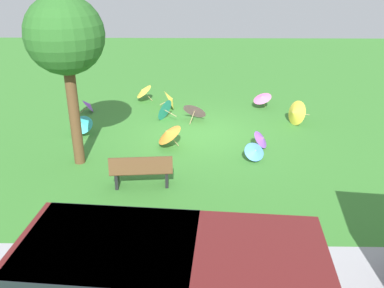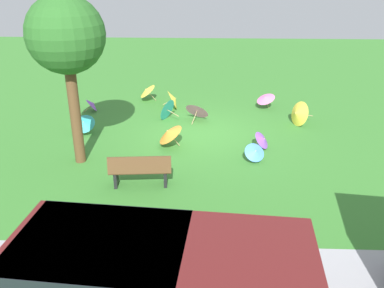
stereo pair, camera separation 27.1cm
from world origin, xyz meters
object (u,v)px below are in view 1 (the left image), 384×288
parasol_pink_0 (262,98)px  parasol_pink_1 (195,109)px  park_bench (141,171)px  parasol_orange_0 (168,133)px  parasol_blue_0 (255,151)px  parasol_yellow_0 (171,99)px  shade_tree (65,37)px  parasol_teal_0 (81,124)px  parasol_yellow_1 (143,91)px  van_dark (160,277)px  parasol_yellow_2 (295,113)px  parasol_purple_1 (89,105)px  parasol_teal_1 (163,109)px  parasol_purple_0 (262,139)px

parasol_pink_0 → parasol_pink_1: bearing=29.1°
park_bench → parasol_orange_0: (-0.50, -2.55, 0.01)m
parasol_blue_0 → parasol_orange_0: bearing=-21.3°
park_bench → parasol_yellow_0: (-0.35, -6.28, -0.07)m
shade_tree → parasol_teal_0: 3.82m
parasol_blue_0 → parasol_yellow_1: 6.95m
parasol_teal_0 → parasol_yellow_1: (-1.60, -3.75, 0.07)m
van_dark → parasol_yellow_2: size_ratio=4.70×
park_bench → parasol_purple_1: park_bench is taller
parasol_blue_0 → parasol_yellow_2: bearing=-120.4°
parasol_yellow_0 → parasol_teal_0: 3.98m
shade_tree → parasol_purple_1: bearing=-79.7°
parasol_teal_1 → park_bench: bearing=88.4°
parasol_pink_1 → shade_tree: bearing=46.7°
parasol_yellow_2 → parasol_orange_0: bearing=25.1°
van_dark → parasol_orange_0: 6.93m
park_bench → parasol_purple_1: (2.81, -5.83, -0.17)m
parasol_orange_0 → parasol_purple_0: bearing=179.5°
parasol_pink_1 → parasol_teal_1: bearing=-4.1°
park_bench → parasol_teal_0: (2.47, -3.48, -0.06)m
shade_tree → parasol_yellow_0: bearing=-115.8°
parasol_pink_0 → parasol_purple_1: size_ratio=1.38×
parasol_pink_0 → parasol_blue_0: 4.98m
parasol_purple_1 → parasol_orange_0: 4.66m
van_dark → parasol_teal_1: bearing=-85.5°
parasol_teal_0 → parasol_blue_0: bearing=160.7°
park_bench → parasol_yellow_1: 7.29m
parasol_yellow_0 → parasol_blue_0: size_ratio=1.21×
parasol_yellow_2 → parasol_purple_0: bearing=55.0°
parasol_purple_0 → parasol_blue_0: 1.05m
parasol_yellow_0 → parasol_teal_0: (2.82, 2.80, 0.01)m
van_dark → parasol_pink_0: van_dark is taller
parasol_purple_0 → parasol_yellow_1: size_ratio=0.81×
parasol_blue_0 → parasol_teal_1: bearing=-49.9°
park_bench → parasol_teal_1: (-0.14, -5.04, -0.05)m
shade_tree → parasol_yellow_0: shade_tree is taller
park_bench → parasol_pink_0: 7.57m
parasol_purple_0 → shade_tree: bearing=11.5°
van_dark → parasol_orange_0: bearing=-86.9°
parasol_purple_0 → parasol_purple_1: (6.25, -3.31, -0.01)m
parasol_pink_0 → parasol_yellow_2: parasol_yellow_2 is taller
shade_tree → parasol_orange_0: bearing=-155.6°
van_dark → parasol_blue_0: 6.32m
park_bench → shade_tree: 3.96m
parasol_pink_1 → parasol_teal_1: size_ratio=1.19×
parasol_purple_0 → parasol_yellow_1: (4.31, -4.71, 0.16)m
parasol_pink_1 → park_bench: bearing=74.9°
shade_tree → parasol_orange_0: shade_tree is taller
parasol_purple_1 → parasol_pink_1: size_ratio=0.67×
parasol_blue_0 → parasol_purple_1: bearing=-36.0°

